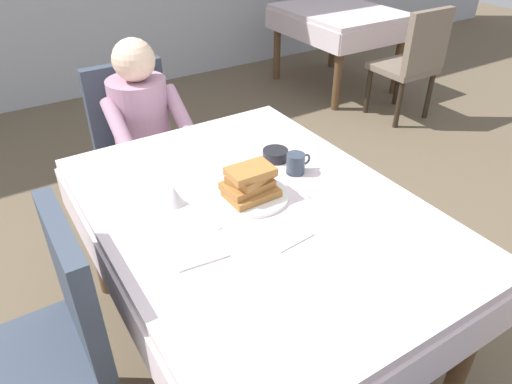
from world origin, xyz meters
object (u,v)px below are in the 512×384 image
object	(u,v)px
background_chair_empty	(414,59)
chair_left_side	(53,334)
plate_breakfast	(252,195)
breakfast_stack	(250,182)
dining_table_main	(257,226)
knife_right_of_plate	(296,185)
cup_coffee	(296,163)
chair_diner	(137,138)
background_table_far	(338,22)
diner_person	(144,126)
fork_left_of_plate	(210,215)
spoon_near_edge	(296,242)
syrup_pitcher	(174,195)
bowl_butter	(275,155)

from	to	relation	value
background_chair_empty	chair_left_side	bearing A→B (deg)	-156.91
plate_breakfast	breakfast_stack	world-z (taller)	breakfast_stack
dining_table_main	knife_right_of_plate	world-z (taller)	knife_right_of_plate
chair_left_side	plate_breakfast	distance (m)	0.82
breakfast_stack	chair_left_side	bearing A→B (deg)	-175.62
background_chair_empty	cup_coffee	bearing A→B (deg)	-149.86
chair_diner	knife_right_of_plate	world-z (taller)	chair_diner
background_table_far	background_chair_empty	world-z (taller)	background_chair_empty
diner_person	chair_left_side	world-z (taller)	diner_person
background_chair_empty	diner_person	bearing A→B (deg)	-172.51
chair_left_side	fork_left_of_plate	distance (m)	0.64
cup_coffee	spoon_near_edge	world-z (taller)	cup_coffee
dining_table_main	plate_breakfast	xyz separation A→B (m)	(0.02, 0.06, 0.10)
plate_breakfast	spoon_near_edge	world-z (taller)	plate_breakfast
background_chair_empty	dining_table_main	bearing A→B (deg)	-150.48
breakfast_stack	fork_left_of_plate	world-z (taller)	breakfast_stack
chair_left_side	fork_left_of_plate	bearing A→B (deg)	-86.11
chair_diner	diner_person	distance (m)	0.21
chair_left_side	background_table_far	bearing A→B (deg)	-53.84
cup_coffee	background_table_far	world-z (taller)	cup_coffee
diner_person	background_chair_empty	size ratio (longest dim) A/B	1.20
spoon_near_edge	plate_breakfast	bearing A→B (deg)	80.47
syrup_pitcher	fork_left_of_plate	world-z (taller)	syrup_pitcher
syrup_pitcher	spoon_near_edge	bearing A→B (deg)	-59.62
chair_diner	fork_left_of_plate	bearing A→B (deg)	84.11
chair_diner	knife_right_of_plate	size ratio (longest dim) A/B	4.65
chair_diner	cup_coffee	xyz separation A→B (m)	(0.32, -1.05, 0.25)
knife_right_of_plate	background_chair_empty	world-z (taller)	background_chair_empty
syrup_pitcher	fork_left_of_plate	bearing A→B (deg)	-60.45
syrup_pitcher	spoon_near_edge	xyz separation A→B (m)	(0.25, -0.42, -0.04)
dining_table_main	background_chair_empty	size ratio (longest dim) A/B	1.64
breakfast_stack	cup_coffee	size ratio (longest dim) A/B	1.89
breakfast_stack	bowl_butter	bearing A→B (deg)	38.37
chair_diner	knife_right_of_plate	xyz separation A→B (m)	(0.26, -1.13, 0.21)
plate_breakfast	cup_coffee	world-z (taller)	cup_coffee
knife_right_of_plate	spoon_near_edge	distance (m)	0.36
fork_left_of_plate	background_table_far	bearing A→B (deg)	-43.72
chair_diner	chair_left_side	distance (m)	1.37
chair_left_side	cup_coffee	distance (m)	1.07
syrup_pitcher	background_table_far	xyz separation A→B (m)	(2.60, 2.10, -0.15)
syrup_pitcher	background_table_far	world-z (taller)	syrup_pitcher
dining_table_main	chair_left_side	bearing A→B (deg)	180.00
chair_diner	bowl_butter	world-z (taller)	chair_diner
breakfast_stack	dining_table_main	bearing A→B (deg)	-99.08
breakfast_stack	knife_right_of_plate	bearing A→B (deg)	-5.54
chair_left_side	breakfast_stack	bearing A→B (deg)	-85.62
dining_table_main	plate_breakfast	size ratio (longest dim) A/B	5.44
chair_left_side	syrup_pitcher	bearing A→B (deg)	-71.38
cup_coffee	fork_left_of_plate	world-z (taller)	cup_coffee
bowl_butter	knife_right_of_plate	world-z (taller)	bowl_butter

